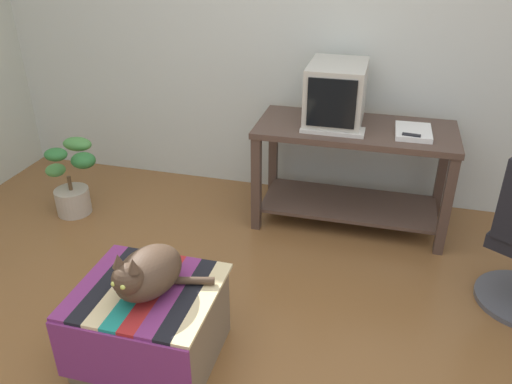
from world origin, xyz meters
TOP-DOWN VIEW (x-y plane):
  - ground_plane at (0.00, 0.00)m, footprint 14.00×14.00m
  - back_wall at (0.00, 2.05)m, footprint 8.00×0.10m
  - desk at (0.44, 1.60)m, footprint 1.30×0.60m
  - tv_monitor at (0.28, 1.66)m, footprint 0.37×0.50m
  - keyboard at (0.30, 1.47)m, footprint 0.40×0.15m
  - book at (0.79, 1.56)m, footprint 0.23×0.30m
  - ottoman_with_blanket at (-0.35, 0.05)m, footprint 0.65×0.59m
  - cat at (-0.32, 0.04)m, footprint 0.43×0.41m
  - potted_plant at (-1.50, 1.20)m, footprint 0.42×0.36m
  - stapler at (0.78, 1.45)m, footprint 0.11×0.05m
  - pen at (0.85, 1.62)m, footprint 0.10×0.11m

SIDE VIEW (x-z plane):
  - ground_plane at x=0.00m, z-range 0.00..0.00m
  - ottoman_with_blanket at x=-0.35m, z-range 0.00..0.41m
  - potted_plant at x=-1.50m, z-range -0.02..0.53m
  - desk at x=0.44m, z-range 0.13..0.84m
  - cat at x=-0.32m, z-range 0.38..0.65m
  - pen at x=0.85m, z-range 0.71..0.72m
  - keyboard at x=0.30m, z-range 0.71..0.74m
  - book at x=0.79m, z-range 0.71..0.75m
  - stapler at x=0.78m, z-range 0.71..0.75m
  - tv_monitor at x=0.28m, z-range 0.71..1.10m
  - back_wall at x=0.00m, z-range 0.00..2.60m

